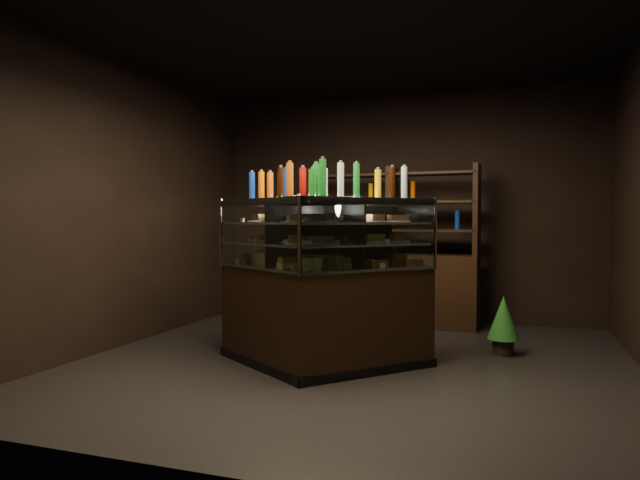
# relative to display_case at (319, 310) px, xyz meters

# --- Properties ---
(ground) EXTENTS (5.00, 5.00, 0.00)m
(ground) POSITION_rel_display_case_xyz_m (0.26, 0.22, -0.51)
(ground) COLOR black
(ground) RESTS_ON ground
(room_shell) EXTENTS (5.02, 5.02, 3.01)m
(room_shell) POSITION_rel_display_case_xyz_m (0.26, 0.22, 1.43)
(room_shell) COLOR black
(room_shell) RESTS_ON ground
(display_case) EXTENTS (2.08, 1.51, 1.53)m
(display_case) POSITION_rel_display_case_xyz_m (0.00, 0.00, 0.00)
(display_case) COLOR black
(display_case) RESTS_ON ground
(food_display) EXTENTS (1.67, 1.04, 0.47)m
(food_display) POSITION_rel_display_case_xyz_m (0.00, -0.00, 0.68)
(food_display) COLOR #B36F40
(food_display) RESTS_ON display_case
(bottles_top) EXTENTS (1.49, 0.90, 0.30)m
(bottles_top) POSITION_rel_display_case_xyz_m (-0.00, 0.00, 1.15)
(bottles_top) COLOR yellow
(bottles_top) RESTS_ON display_case
(potted_conifer) EXTENTS (0.31, 0.31, 0.66)m
(potted_conifer) POSITION_rel_display_case_xyz_m (1.58, 1.00, -0.13)
(potted_conifer) COLOR black
(potted_conifer) RESTS_ON ground
(back_shelving) EXTENTS (2.18, 0.53, 2.00)m
(back_shelving) POSITION_rel_display_case_xyz_m (0.19, 2.27, 0.10)
(back_shelving) COLOR black
(back_shelving) RESTS_ON ground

